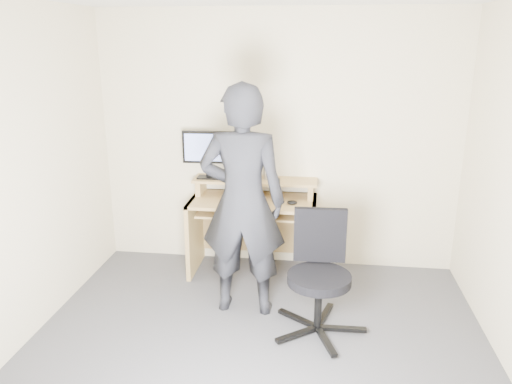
% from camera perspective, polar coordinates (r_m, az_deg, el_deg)
% --- Properties ---
extents(ground, '(3.50, 3.50, 0.00)m').
position_cam_1_polar(ground, '(3.76, -0.27, -18.90)').
color(ground, '#48494D').
rests_on(ground, ground).
extents(back_wall, '(3.50, 0.02, 2.50)m').
position_cam_1_polar(back_wall, '(4.88, 2.47, 5.72)').
color(back_wall, beige).
rests_on(back_wall, ground).
extents(desk, '(1.20, 0.60, 0.91)m').
position_cam_1_polar(desk, '(4.88, -0.21, -2.85)').
color(desk, tan).
rests_on(desk, ground).
extents(monitor, '(0.49, 0.14, 0.46)m').
position_cam_1_polar(monitor, '(4.83, -5.53, 4.78)').
color(monitor, black).
rests_on(monitor, desk).
extents(external_drive, '(0.10, 0.14, 0.20)m').
position_cam_1_polar(external_drive, '(4.86, -1.43, 2.77)').
color(external_drive, black).
rests_on(external_drive, desk).
extents(travel_mug, '(0.08, 0.08, 0.16)m').
position_cam_1_polar(travel_mug, '(4.82, 1.30, 2.43)').
color(travel_mug, '#AEAFB3').
rests_on(travel_mug, desk).
extents(smartphone, '(0.08, 0.13, 0.01)m').
position_cam_1_polar(smartphone, '(4.77, 2.36, 1.33)').
color(smartphone, black).
rests_on(smartphone, desk).
extents(charger, '(0.05, 0.05, 0.03)m').
position_cam_1_polar(charger, '(4.78, -2.89, 1.50)').
color(charger, black).
rests_on(charger, desk).
extents(headphones, '(0.17, 0.17, 0.06)m').
position_cam_1_polar(headphones, '(4.88, -1.60, 1.72)').
color(headphones, silver).
rests_on(headphones, desk).
extents(keyboard, '(0.48, 0.23, 0.03)m').
position_cam_1_polar(keyboard, '(4.68, -0.05, -2.20)').
color(keyboard, black).
rests_on(keyboard, desk).
extents(mouse, '(0.11, 0.08, 0.04)m').
position_cam_1_polar(mouse, '(4.60, 4.15, -1.21)').
color(mouse, black).
rests_on(mouse, desk).
extents(office_chair, '(0.71, 0.74, 0.93)m').
position_cam_1_polar(office_chair, '(3.93, 7.24, -8.72)').
color(office_chair, black).
rests_on(office_chair, ground).
extents(person, '(0.70, 0.46, 1.91)m').
position_cam_1_polar(person, '(4.01, -1.55, -1.15)').
color(person, black).
rests_on(person, ground).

